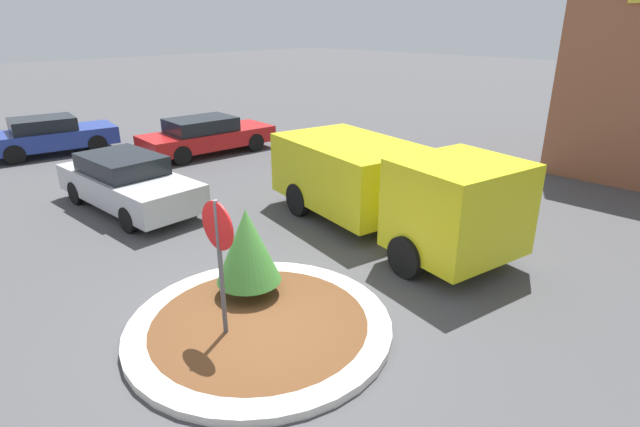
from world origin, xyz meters
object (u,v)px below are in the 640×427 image
object	(u,v)px
stop_sign	(219,246)
parked_sedan_silver	(128,182)
utility_truck	(384,184)
parked_sedan_red	(206,135)
parked_sedan_blue	(50,135)

from	to	relation	value
stop_sign	parked_sedan_silver	distance (m)	6.66
utility_truck	parked_sedan_red	bearing A→B (deg)	-176.15
parked_sedan_red	parked_sedan_silver	world-z (taller)	parked_sedan_silver
parked_sedan_blue	stop_sign	bearing A→B (deg)	-89.77
parked_sedan_silver	stop_sign	bearing A→B (deg)	-16.30
parked_sedan_red	parked_sedan_silver	size ratio (longest dim) A/B	1.06
parked_sedan_blue	utility_truck	bearing A→B (deg)	-68.44
utility_truck	parked_sedan_silver	world-z (taller)	utility_truck
utility_truck	parked_sedan_silver	size ratio (longest dim) A/B	1.43
parked_sedan_red	parked_sedan_silver	bearing A→B (deg)	-138.78
utility_truck	parked_sedan_silver	distance (m)	6.47
parked_sedan_red	parked_sedan_silver	xyz separation A→B (m)	(3.38, -4.54, 0.03)
utility_truck	parked_sedan_blue	bearing A→B (deg)	-156.33
parked_sedan_red	parked_sedan_blue	world-z (taller)	parked_sedan_blue
parked_sedan_silver	parked_sedan_red	bearing A→B (deg)	124.34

